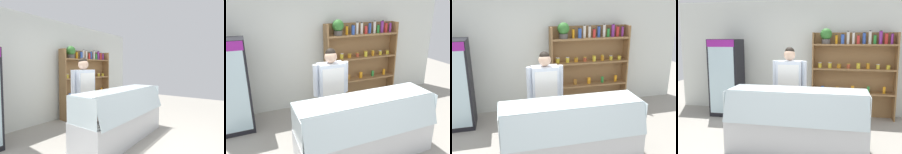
{
  "view_description": "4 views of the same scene",
  "coord_description": "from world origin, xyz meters",
  "views": [
    {
      "loc": [
        -2.79,
        -1.78,
        1.45
      ],
      "look_at": [
        0.4,
        0.61,
        1.22
      ],
      "focal_mm": 28.0,
      "sensor_mm": 36.0,
      "label": 1
    },
    {
      "loc": [
        -1.51,
        -2.47,
        2.38
      ],
      "look_at": [
        -0.13,
        0.78,
        1.17
      ],
      "focal_mm": 35.0,
      "sensor_mm": 36.0,
      "label": 2
    },
    {
      "loc": [
        -0.89,
        -3.23,
        2.51
      ],
      "look_at": [
        0.1,
        0.74,
        1.22
      ],
      "focal_mm": 40.0,
      "sensor_mm": 36.0,
      "label": 3
    },
    {
      "loc": [
        0.71,
        -3.65,
        1.81
      ],
      "look_at": [
        -0.17,
        0.74,
        1.11
      ],
      "focal_mm": 40.0,
      "sensor_mm": 36.0,
      "label": 4
    }
  ],
  "objects": [
    {
      "name": "back_wall",
      "position": [
        0.0,
        2.34,
        1.35
      ],
      "size": [
        6.8,
        0.1,
        2.7
      ],
      "primitive_type": "cube",
      "color": "silver",
      "rests_on": "ground"
    },
    {
      "name": "drinks_fridge",
      "position": [
        -1.88,
        1.74,
        0.89
      ],
      "size": [
        0.69,
        0.56,
        1.79
      ],
      "color": "black",
      "rests_on": "ground"
    },
    {
      "name": "shelving_unit",
      "position": [
        0.96,
        2.08,
        1.16
      ],
      "size": [
        1.83,
        0.29,
        2.03
      ],
      "color": "olive",
      "rests_on": "ground"
    },
    {
      "name": "deli_display_case",
      "position": [
        0.06,
        0.12,
        0.31
      ],
      "size": [
        2.2,
        0.74,
        1.01
      ],
      "color": "silver",
      "rests_on": "ground"
    },
    {
      "name": "shop_clerk",
      "position": [
        -0.21,
        0.91,
        0.98
      ],
      "size": [
        0.66,
        0.25,
        1.65
      ],
      "color": "#2D2D38",
      "rests_on": "ground"
    }
  ]
}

